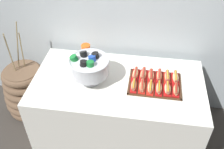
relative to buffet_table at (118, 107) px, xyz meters
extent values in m
plane|color=#38332D|center=(0.00, 0.00, -0.39)|extent=(10.00, 10.00, 0.00)
cube|color=#B2BCC1|center=(0.00, 0.57, 0.91)|extent=(6.00, 0.10, 2.60)
cube|color=white|center=(0.00, 0.00, 0.00)|extent=(1.61, 0.86, 0.70)
cylinder|color=black|center=(-0.69, -0.32, -0.37)|extent=(0.05, 0.05, 0.04)
cylinder|color=black|center=(-0.69, 0.32, -0.37)|extent=(0.05, 0.05, 0.04)
cylinder|color=black|center=(0.69, 0.32, -0.37)|extent=(0.05, 0.05, 0.04)
cylinder|color=brown|center=(-1.08, 0.19, -0.09)|extent=(0.38, 0.38, 0.60)
torus|color=brown|center=(-1.08, 0.19, -0.34)|extent=(0.50, 0.50, 0.09)
torus|color=brown|center=(-1.08, 0.19, -0.24)|extent=(0.53, 0.53, 0.09)
torus|color=brown|center=(-1.08, 0.19, -0.14)|extent=(0.52, 0.52, 0.09)
torus|color=brown|center=(-1.08, 0.19, -0.04)|extent=(0.49, 0.49, 0.09)
torus|color=brown|center=(-1.08, 0.19, 0.06)|extent=(0.47, 0.47, 0.09)
torus|color=brown|center=(-1.08, 0.19, 0.16)|extent=(0.44, 0.44, 0.09)
cylinder|color=#937F56|center=(-1.14, 0.19, 0.43)|extent=(0.04, 0.04, 0.44)
cylinder|color=#937F56|center=(-1.04, 0.24, 0.43)|extent=(0.06, 0.03, 0.44)
cylinder|color=#937F56|center=(-1.14, 0.19, 0.43)|extent=(0.03, 0.05, 0.44)
cylinder|color=#937F56|center=(-1.08, 0.26, 0.48)|extent=(0.09, 0.07, 0.53)
cube|color=#472B19|center=(0.34, 0.01, 0.36)|extent=(0.48, 0.36, 0.01)
cube|color=#472B19|center=(0.34, -0.17, 0.36)|extent=(0.48, 0.02, 0.01)
cube|color=#472B19|center=(0.34, 0.18, 0.36)|extent=(0.48, 0.02, 0.01)
cube|color=#472B19|center=(0.11, 0.01, 0.36)|extent=(0.02, 0.36, 0.01)
cube|color=#472B19|center=(0.57, 0.00, 0.36)|extent=(0.02, 0.36, 0.01)
cube|color=red|center=(0.15, -0.07, 0.37)|extent=(0.06, 0.16, 0.02)
ellipsoid|color=tan|center=(0.15, -0.07, 0.39)|extent=(0.05, 0.15, 0.04)
cylinder|color=#9E4C38|center=(0.15, -0.07, 0.40)|extent=(0.03, 0.15, 0.03)
cylinder|color=yellow|center=(0.15, -0.07, 0.42)|extent=(0.01, 0.13, 0.01)
cube|color=red|center=(0.23, -0.08, 0.37)|extent=(0.06, 0.16, 0.02)
ellipsoid|color=#E0BC7F|center=(0.23, -0.08, 0.39)|extent=(0.05, 0.15, 0.04)
cylinder|color=#A8563D|center=(0.23, -0.08, 0.40)|extent=(0.03, 0.15, 0.03)
cylinder|color=red|center=(0.23, -0.08, 0.41)|extent=(0.01, 0.13, 0.01)
cube|color=red|center=(0.30, -0.08, 0.37)|extent=(0.07, 0.18, 0.02)
ellipsoid|color=beige|center=(0.30, -0.08, 0.39)|extent=(0.06, 0.17, 0.04)
cylinder|color=#9E4C38|center=(0.30, -0.08, 0.40)|extent=(0.03, 0.17, 0.03)
cylinder|color=yellow|center=(0.30, -0.08, 0.41)|extent=(0.01, 0.14, 0.01)
cube|color=#B21414|center=(0.38, -0.08, 0.37)|extent=(0.07, 0.18, 0.02)
ellipsoid|color=beige|center=(0.38, -0.08, 0.39)|extent=(0.05, 0.16, 0.04)
cylinder|color=brown|center=(0.38, -0.08, 0.40)|extent=(0.03, 0.16, 0.03)
cylinder|color=yellow|center=(0.38, -0.08, 0.41)|extent=(0.01, 0.13, 0.01)
cube|color=#B21414|center=(0.45, -0.08, 0.37)|extent=(0.07, 0.16, 0.02)
ellipsoid|color=beige|center=(0.45, -0.08, 0.39)|extent=(0.06, 0.15, 0.04)
cylinder|color=#9E4C38|center=(0.45, -0.08, 0.41)|extent=(0.03, 0.15, 0.03)
cylinder|color=yellow|center=(0.45, -0.08, 0.42)|extent=(0.01, 0.13, 0.01)
cube|color=#B21414|center=(0.53, -0.08, 0.37)|extent=(0.07, 0.16, 0.02)
ellipsoid|color=#E0BC7F|center=(0.53, -0.08, 0.39)|extent=(0.06, 0.15, 0.04)
cylinder|color=brown|center=(0.53, -0.08, 0.40)|extent=(0.04, 0.14, 0.03)
cylinder|color=red|center=(0.53, -0.08, 0.41)|extent=(0.01, 0.12, 0.01)
cube|color=#B21414|center=(0.15, 0.09, 0.37)|extent=(0.07, 0.18, 0.02)
ellipsoid|color=#E0BC7F|center=(0.15, 0.09, 0.39)|extent=(0.06, 0.17, 0.04)
cylinder|color=#A8563D|center=(0.15, 0.09, 0.40)|extent=(0.04, 0.16, 0.03)
cylinder|color=red|center=(0.15, 0.09, 0.42)|extent=(0.02, 0.13, 0.01)
cube|color=red|center=(0.23, 0.09, 0.37)|extent=(0.08, 0.17, 0.02)
ellipsoid|color=tan|center=(0.23, 0.09, 0.39)|extent=(0.06, 0.16, 0.04)
cylinder|color=#9E4C38|center=(0.23, 0.09, 0.40)|extent=(0.04, 0.16, 0.03)
cylinder|color=red|center=(0.23, 0.09, 0.42)|extent=(0.02, 0.13, 0.01)
cube|color=red|center=(0.30, 0.09, 0.37)|extent=(0.07, 0.16, 0.02)
ellipsoid|color=#E0BC7F|center=(0.30, 0.09, 0.39)|extent=(0.06, 0.15, 0.04)
cylinder|color=brown|center=(0.30, 0.09, 0.40)|extent=(0.04, 0.15, 0.03)
cylinder|color=red|center=(0.30, 0.09, 0.41)|extent=(0.01, 0.12, 0.01)
cube|color=#B21414|center=(0.38, 0.09, 0.37)|extent=(0.06, 0.17, 0.02)
ellipsoid|color=#E0BC7F|center=(0.38, 0.09, 0.39)|extent=(0.05, 0.16, 0.04)
cylinder|color=#9E4C38|center=(0.38, 0.09, 0.41)|extent=(0.04, 0.15, 0.03)
cylinder|color=red|center=(0.38, 0.09, 0.42)|extent=(0.01, 0.13, 0.01)
cube|color=red|center=(0.45, 0.09, 0.37)|extent=(0.06, 0.15, 0.02)
ellipsoid|color=#E0BC7F|center=(0.45, 0.09, 0.39)|extent=(0.05, 0.14, 0.04)
cylinder|color=#A8563D|center=(0.45, 0.09, 0.40)|extent=(0.03, 0.14, 0.03)
cylinder|color=yellow|center=(0.45, 0.09, 0.42)|extent=(0.01, 0.12, 0.01)
cube|color=#B21414|center=(0.53, 0.09, 0.37)|extent=(0.07, 0.17, 0.02)
ellipsoid|color=#E0BC7F|center=(0.53, 0.09, 0.39)|extent=(0.05, 0.16, 0.04)
cylinder|color=#9E4C38|center=(0.53, 0.09, 0.41)|extent=(0.03, 0.16, 0.03)
cylinder|color=yellow|center=(0.53, 0.09, 0.42)|extent=(0.01, 0.13, 0.01)
cylinder|color=silver|center=(-0.26, -0.02, 0.36)|extent=(0.20, 0.20, 0.02)
cone|color=silver|center=(-0.26, -0.02, 0.41)|extent=(0.07, 0.07, 0.08)
cylinder|color=silver|center=(-0.26, -0.02, 0.52)|extent=(0.35, 0.35, 0.14)
torus|color=silver|center=(-0.26, -0.02, 0.59)|extent=(0.36, 0.36, 0.02)
cylinder|color=#1E47B2|center=(-0.23, -0.02, 0.57)|extent=(0.11, 0.11, 0.13)
cylinder|color=black|center=(-0.21, 0.03, 0.57)|extent=(0.11, 0.09, 0.14)
cylinder|color=black|center=(-0.31, 0.03, 0.57)|extent=(0.11, 0.11, 0.15)
cylinder|color=#197A33|center=(-0.38, -0.03, 0.57)|extent=(0.13, 0.10, 0.15)
cylinder|color=black|center=(-0.29, -0.10, 0.57)|extent=(0.08, 0.10, 0.14)
cylinder|color=#197A33|center=(-0.23, -0.10, 0.57)|extent=(0.08, 0.09, 0.13)
cylinder|color=#EA5B19|center=(-0.35, 0.25, 0.41)|extent=(0.09, 0.09, 0.11)
cylinder|color=#EA5B19|center=(-0.35, 0.25, 0.43)|extent=(0.09, 0.09, 0.11)
cylinder|color=#EA5B19|center=(-0.35, 0.25, 0.45)|extent=(0.09, 0.09, 0.11)
cylinder|color=#EA5B19|center=(-0.35, 0.25, 0.47)|extent=(0.09, 0.09, 0.11)
cylinder|color=#EA5B19|center=(-0.35, 0.25, 0.49)|extent=(0.09, 0.09, 0.11)
cylinder|color=#EA5B19|center=(-0.35, 0.25, 0.51)|extent=(0.09, 0.09, 0.11)
camera|label=1|loc=(0.20, -1.78, 1.95)|focal=41.16mm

